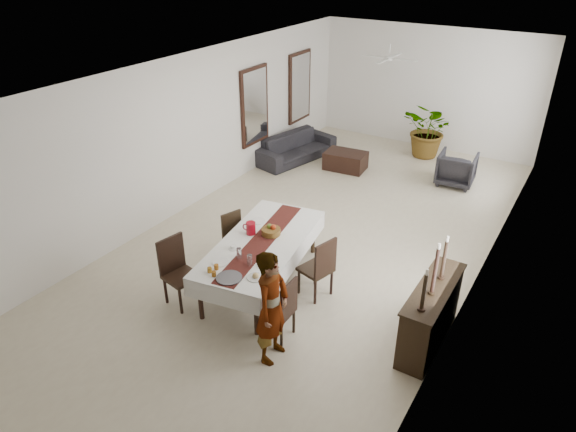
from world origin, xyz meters
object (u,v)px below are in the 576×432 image
Objects in this scene: red_pitcher at (251,228)px; woman at (272,308)px; dining_table_top at (262,243)px; sofa at (296,147)px; sideboard_body at (430,316)px.

woman reaches higher than red_pitcher.
dining_table_top is 1.12× the size of sofa.
sofa is (-2.37, 4.98, -0.44)m from dining_table_top.
woman is (1.11, -1.36, 0.07)m from dining_table_top.
sofa is at bearing 113.11° from red_pitcher.
red_pitcher is 0.09× the size of sofa.
woman is at bearing -46.52° from red_pitcher.
dining_table_top is 2.85m from sideboard_body.
red_pitcher is (-0.29, 0.11, 0.14)m from dining_table_top.
red_pitcher is 2.03m from woman.
red_pitcher is 5.33m from sofa.
dining_table_top is 1.75m from woman.
sideboard_body is at bearing -0.93° from red_pitcher.
sideboard_body is (1.73, 1.42, -0.38)m from woman.
red_pitcher is at bearing 179.07° from sideboard_body.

